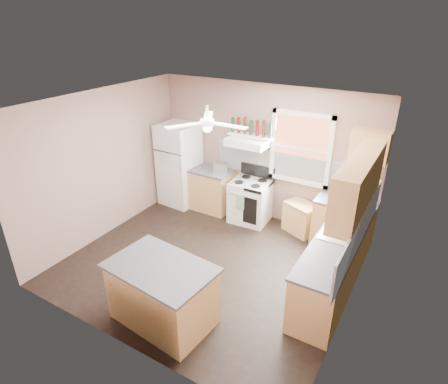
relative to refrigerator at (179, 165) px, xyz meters
The scene contains 32 objects.
floor 2.58m from the refrigerator, 42.07° to the right, with size 4.50×4.50×0.00m, color black.
ceiling 3.03m from the refrigerator, 42.07° to the right, with size 4.50×4.50×0.00m, color white.
wall_back 1.90m from the refrigerator, 12.46° to the left, with size 4.50×0.05×2.70m, color #80625A.
wall_right 4.41m from the refrigerator, 21.75° to the right, with size 0.05×4.00×2.70m, color #80625A.
wall_left 1.76m from the refrigerator, 106.20° to the right, with size 0.05×4.00×2.70m, color #80625A.
backsplash_back 2.30m from the refrigerator, ahead, with size 2.90×0.03×0.55m, color white.
backsplash_right 4.26m from the refrigerator, 18.19° to the right, with size 0.03×2.60×0.55m, color white.
window_view 2.67m from the refrigerator, ahead, with size 1.00×0.02×1.20m, color brown.
window_frame 2.67m from the refrigerator, ahead, with size 1.16×0.07×1.36m, color white.
refrigerator is the anchor object (origin of this frame).
base_cabinet_left 0.87m from the refrigerator, ahead, with size 0.90×0.60×0.86m, color #AA8447.
counter_left 0.75m from the refrigerator, ahead, with size 0.92×0.62×0.04m, color #434345.
toaster 0.99m from the refrigerator, ahead, with size 0.28×0.16×0.18m, color silver.
stove 1.77m from the refrigerator, ahead, with size 0.74×0.64×0.86m, color white.
range_hood 1.74m from the refrigerator, ahead, with size 0.78×0.50×0.14m, color white.
bottle_shelf 1.80m from the refrigerator, ahead, with size 0.90×0.26×0.03m, color white.
cart 2.82m from the refrigerator, ahead, with size 0.60×0.40×0.60m, color #AA8447.
base_cabinet_corner 3.58m from the refrigerator, ahead, with size 1.00×0.60×0.86m, color #AA8447.
base_cabinet_right 4.01m from the refrigerator, 19.47° to the right, with size 0.60×2.20×0.86m, color #AA8447.
counter_corner 3.55m from the refrigerator, ahead, with size 1.02×0.62×0.04m, color #434345.
counter_right 3.97m from the refrigerator, 19.52° to the right, with size 0.62×2.22×0.04m, color #434345.
sink 3.91m from the refrigerator, 16.76° to the right, with size 0.55×0.45×0.03m, color silver.
faucet 4.06m from the refrigerator, 16.10° to the right, with size 0.03×0.03×0.14m, color silver.
upper_cabinet_right 4.14m from the refrigerator, 16.18° to the right, with size 0.33×1.80×0.76m, color #AA8447.
upper_cabinet_corner 3.89m from the refrigerator, ahead, with size 0.60×0.33×0.52m, color #AA8447.
paper_towel 3.90m from the refrigerator, ahead, with size 0.12×0.12×0.26m, color white.
island 3.63m from the refrigerator, 57.21° to the right, with size 1.31×0.83×0.86m, color #AA8447.
island_top 3.60m from the refrigerator, 57.21° to the right, with size 1.39×0.91×0.04m, color #434345.
ceiling_fan_hub 2.89m from the refrigerator, 42.07° to the right, with size 0.20×0.20×0.08m, color white.
soap_bottle 4.05m from the refrigerator, 17.18° to the right, with size 0.09×0.09×0.22m, color silver.
red_caddy 3.90m from the refrigerator, 11.88° to the right, with size 0.18×0.12×0.10m, color red.
wine_bottles 1.88m from the refrigerator, ahead, with size 0.86×0.06×0.31m.
Camera 1 is at (2.85, -4.35, 3.86)m, focal length 30.00 mm.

